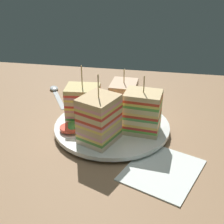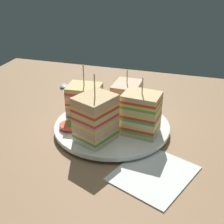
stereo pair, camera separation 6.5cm
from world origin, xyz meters
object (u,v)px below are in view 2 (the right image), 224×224
(sandwich_wedge_1, at_px, (96,118))
(sandwich_wedge_3, at_px, (127,98))
(spoon, at_px, (65,89))
(plate, at_px, (112,127))
(chip_pile, at_px, (115,122))
(napkin, at_px, (154,173))
(sandwich_wedge_2, at_px, (141,114))
(sandwich_wedge_0, at_px, (85,102))

(sandwich_wedge_1, height_order, sandwich_wedge_3, sandwich_wedge_1)
(sandwich_wedge_1, distance_m, spoon, 0.31)
(plate, height_order, sandwich_wedge_3, sandwich_wedge_3)
(sandwich_wedge_3, height_order, chip_pile, sandwich_wedge_3)
(napkin, bearing_deg, plate, -47.03)
(napkin, bearing_deg, sandwich_wedge_1, -23.77)
(sandwich_wedge_2, height_order, sandwich_wedge_3, sandwich_wedge_2)
(sandwich_wedge_2, bearing_deg, chip_pile, -0.17)
(sandwich_wedge_2, bearing_deg, sandwich_wedge_0, -6.53)
(chip_pile, distance_m, spoon, 0.28)
(spoon, bearing_deg, sandwich_wedge_0, -171.97)
(sandwich_wedge_3, bearing_deg, sandwich_wedge_2, 33.36)
(sandwich_wedge_0, relative_size, sandwich_wedge_2, 1.03)
(sandwich_wedge_1, relative_size, chip_pile, 1.90)
(sandwich_wedge_2, relative_size, chip_pile, 1.67)
(sandwich_wedge_0, xyz_separation_m, spoon, (0.13, -0.16, -0.05))
(sandwich_wedge_1, relative_size, sandwich_wedge_3, 1.33)
(sandwich_wedge_2, bearing_deg, plate, -8.05)
(plate, bearing_deg, sandwich_wedge_3, -103.06)
(sandwich_wedge_0, distance_m, napkin, 0.23)
(chip_pile, bearing_deg, sandwich_wedge_2, 174.00)
(sandwich_wedge_1, bearing_deg, sandwich_wedge_0, 56.76)
(spoon, bearing_deg, sandwich_wedge_1, -173.40)
(sandwich_wedge_0, bearing_deg, chip_pile, -21.79)
(sandwich_wedge_0, height_order, sandwich_wedge_3, sandwich_wedge_0)
(sandwich_wedge_0, distance_m, sandwich_wedge_3, 0.10)
(chip_pile, xyz_separation_m, spoon, (0.20, -0.18, -0.03))
(chip_pile, height_order, napkin, chip_pile)
(sandwich_wedge_0, bearing_deg, sandwich_wedge_1, -60.98)
(sandwich_wedge_3, relative_size, spoon, 0.76)
(sandwich_wedge_1, distance_m, sandwich_wedge_3, 0.14)
(sandwich_wedge_0, xyz_separation_m, napkin, (-0.18, 0.14, -0.05))
(sandwich_wedge_3, height_order, spoon, sandwich_wedge_3)
(plate, relative_size, sandwich_wedge_3, 2.41)
(sandwich_wedge_0, distance_m, chip_pile, 0.08)
(sandwich_wedge_1, distance_m, sandwich_wedge_2, 0.09)
(sandwich_wedge_2, xyz_separation_m, spoon, (0.26, -0.19, -0.06))
(plate, xyz_separation_m, sandwich_wedge_1, (0.01, 0.07, 0.05))
(plate, xyz_separation_m, sandwich_wedge_2, (-0.07, 0.02, 0.05))
(sandwich_wedge_0, relative_size, sandwich_wedge_3, 1.21)
(sandwich_wedge_0, bearing_deg, spoon, 123.49)
(sandwich_wedge_0, distance_m, spoon, 0.21)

